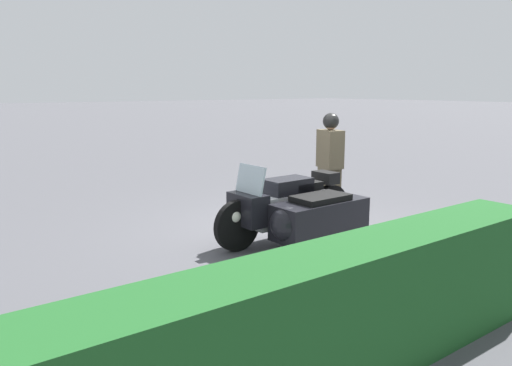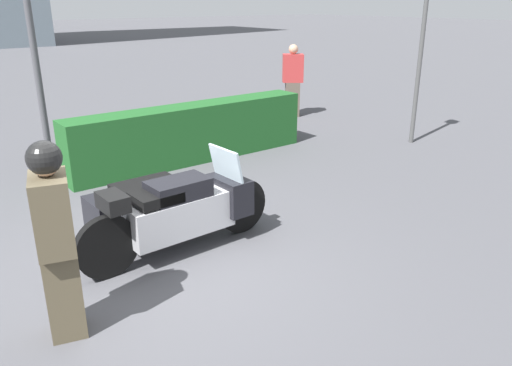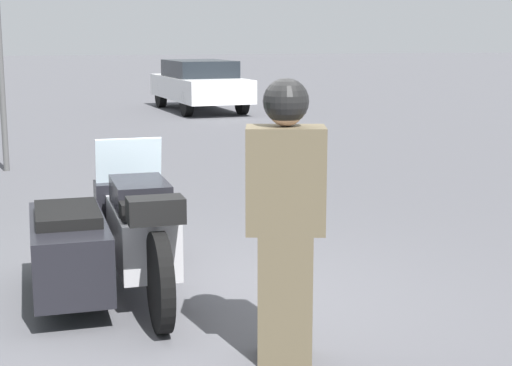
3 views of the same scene
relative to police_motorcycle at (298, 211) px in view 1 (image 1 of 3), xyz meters
name	(u,v)px [view 1 (image 1 of 3)]	position (x,y,z in m)	size (l,w,h in m)	color
ground_plane	(302,231)	(-0.51, -0.48, -0.48)	(160.00, 160.00, 0.00)	#4C4C51
police_motorcycle	(298,211)	(0.00, 0.00, 0.00)	(2.54, 1.15, 1.18)	black
officer_rider	(330,161)	(-1.62, -1.01, 0.47)	(0.42, 0.55, 1.80)	brown
hedge_bush_curbside	(344,314)	(1.99, 2.77, 0.04)	(4.74, 0.61, 1.06)	#1E5623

